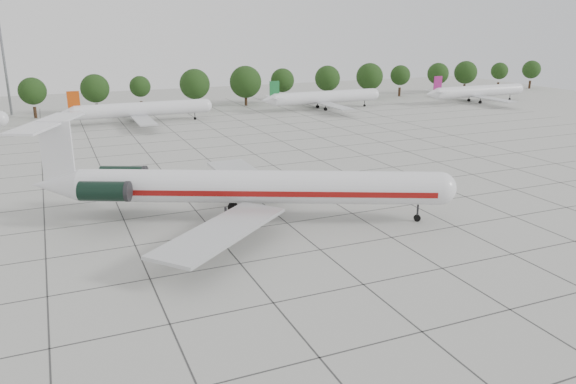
% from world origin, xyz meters
% --- Properties ---
extents(ground, '(260.00, 260.00, 0.00)m').
position_xyz_m(ground, '(0.00, 0.00, 0.00)').
color(ground, '#AFAFA8').
rests_on(ground, ground).
extents(apron_joints, '(170.00, 170.00, 0.02)m').
position_xyz_m(apron_joints, '(0.00, 15.00, 0.01)').
color(apron_joints, '#383838').
rests_on(apron_joints, ground).
extents(main_airliner, '(43.65, 32.67, 10.74)m').
position_xyz_m(main_airliner, '(-4.71, 3.30, 3.79)').
color(main_airliner, silver).
rests_on(main_airliner, ground).
extents(ground_crew, '(0.74, 0.56, 1.84)m').
position_xyz_m(ground_crew, '(17.59, 2.32, 0.92)').
color(ground_crew, '#BB9F0B').
rests_on(ground_crew, ground).
extents(bg_airliner_c, '(28.24, 27.20, 7.40)m').
position_xyz_m(bg_airliner_c, '(-4.02, 68.81, 2.91)').
color(bg_airliner_c, silver).
rests_on(bg_airliner_c, ground).
extents(bg_airliner_d, '(28.24, 27.20, 7.40)m').
position_xyz_m(bg_airliner_d, '(40.50, 71.25, 2.91)').
color(bg_airliner_d, silver).
rests_on(bg_airliner_d, ground).
extents(bg_airliner_e, '(28.24, 27.20, 7.40)m').
position_xyz_m(bg_airliner_e, '(83.41, 66.00, 2.91)').
color(bg_airliner_e, silver).
rests_on(bg_airliner_e, ground).
extents(tree_line, '(249.86, 8.44, 10.22)m').
position_xyz_m(tree_line, '(-11.68, 85.00, 5.98)').
color(tree_line, '#332114').
rests_on(tree_line, ground).
extents(floodlight_mast, '(1.60, 1.60, 25.45)m').
position_xyz_m(floodlight_mast, '(-30.00, 92.00, 14.28)').
color(floodlight_mast, slate).
rests_on(floodlight_mast, ground).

